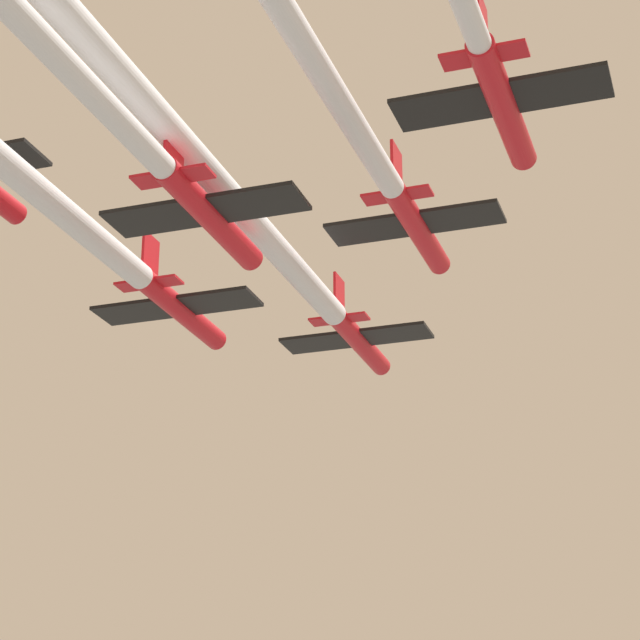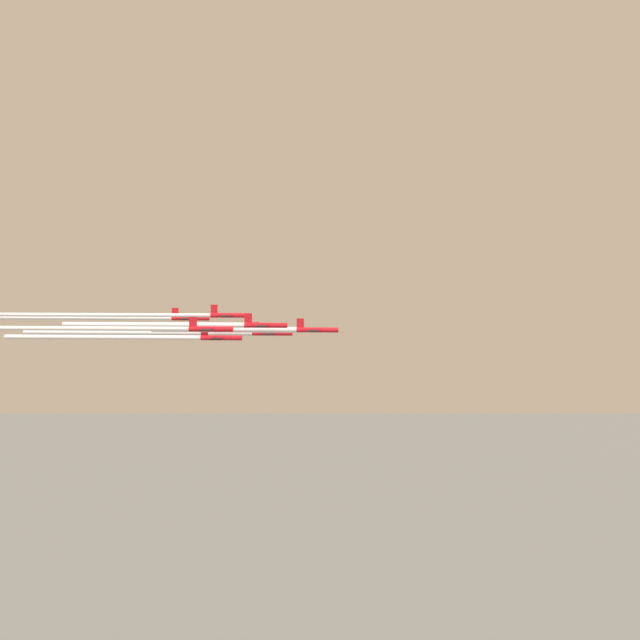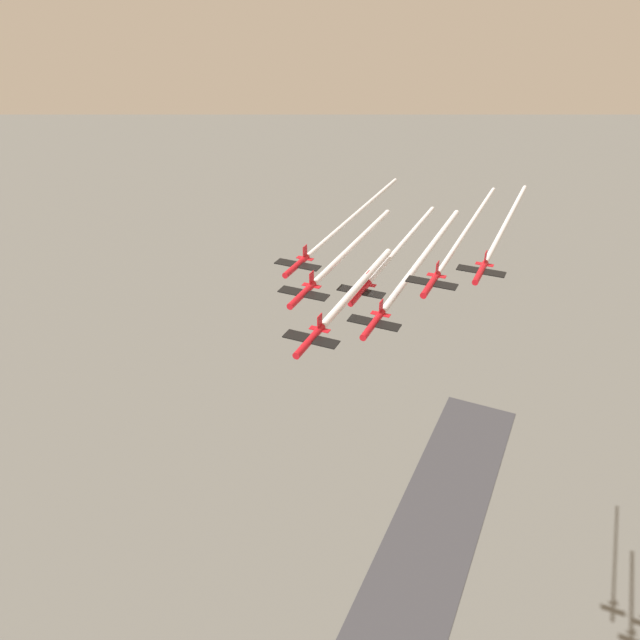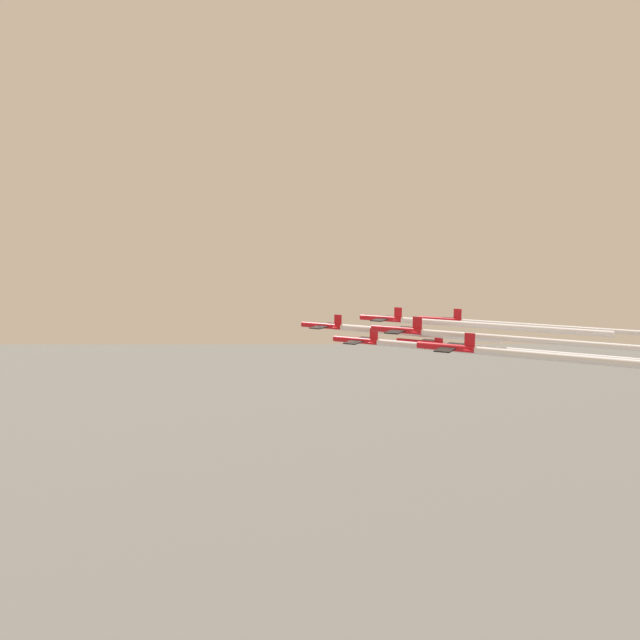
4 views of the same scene
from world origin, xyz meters
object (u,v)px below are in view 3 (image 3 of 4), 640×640
at_px(jet_5, 297,265).
at_px(jet_2, 303,294).
at_px(jet_0, 310,340).
at_px(jet_1, 374,323).
at_px(jet_4, 361,292).
at_px(jet_6, 481,271).
at_px(jet_3, 431,283).

bearing_deg(jet_5, jet_2, 120.47).
xyz_separation_m(jet_0, jet_5, (18.83, 14.45, 1.03)).
bearing_deg(jet_5, jet_0, 120.47).
bearing_deg(jet_1, jet_0, 59.53).
distance_m(jet_1, jet_4, 11.88).
relative_size(jet_0, jet_5, 1.00).
relative_size(jet_4, jet_5, 1.00).
bearing_deg(jet_6, jet_4, 29.54).
bearing_deg(jet_2, jet_0, 120.47).
relative_size(jet_3, jet_6, 1.00).
height_order(jet_1, jet_5, jet_5).
distance_m(jet_2, jet_5, 11.87).
height_order(jet_1, jet_2, jet_2).
bearing_deg(jet_0, jet_1, -120.47).
xyz_separation_m(jet_0, jet_3, (21.78, -9.43, 2.27)).
relative_size(jet_1, jet_2, 1.00).
bearing_deg(jet_3, jet_1, 59.53).
bearing_deg(jet_6, jet_3, 59.53).
distance_m(jet_3, jet_4, 12.70).
distance_m(jet_4, jet_5, 12.36).
bearing_deg(jet_0, jet_5, -59.53).
xyz_separation_m(jet_3, jet_4, (-1.48, 11.94, -4.05)).
distance_m(jet_0, jet_6, 35.62).
xyz_separation_m(jet_2, jet_5, (9.41, 7.23, -0.35)).
relative_size(jet_0, jet_1, 1.00).
relative_size(jet_1, jet_6, 1.00).
xyz_separation_m(jet_0, jet_6, (32.67, -14.15, 1.18)).
height_order(jet_0, jet_3, jet_3).
bearing_deg(jet_4, jet_5, -0.00).
bearing_deg(jet_3, jet_0, 59.53).
xyz_separation_m(jet_4, jet_6, (12.37, -16.66, 2.96)).
distance_m(jet_1, jet_5, 20.87).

